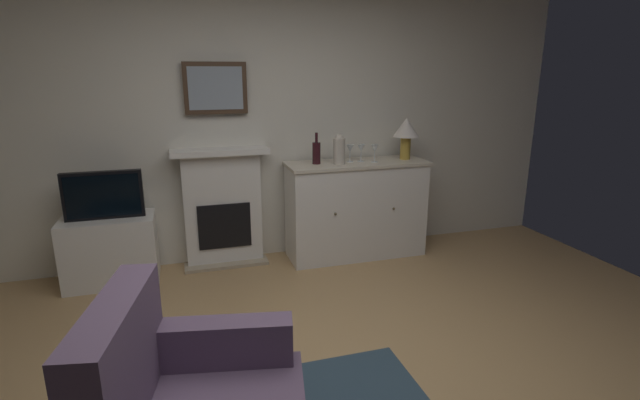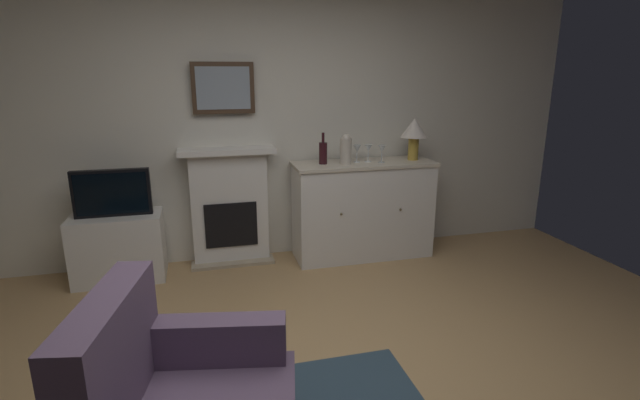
# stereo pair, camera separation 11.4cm
# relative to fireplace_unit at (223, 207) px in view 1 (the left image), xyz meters

# --- Properties ---
(wall_rear) EXTENTS (6.17, 0.06, 2.76)m
(wall_rear) POSITION_rel_fireplace_unit_xyz_m (0.42, 0.13, 0.83)
(wall_rear) COLOR silver
(wall_rear) RESTS_ON ground_plane
(fireplace_unit) EXTENTS (0.87, 0.30, 1.10)m
(fireplace_unit) POSITION_rel_fireplace_unit_xyz_m (0.00, 0.00, 0.00)
(fireplace_unit) COLOR white
(fireplace_unit) RESTS_ON ground_plane
(framed_picture) EXTENTS (0.55, 0.04, 0.45)m
(framed_picture) POSITION_rel_fireplace_unit_xyz_m (0.00, 0.05, 1.08)
(framed_picture) COLOR #473323
(sideboard_cabinet) EXTENTS (1.35, 0.49, 0.94)m
(sideboard_cabinet) POSITION_rel_fireplace_unit_xyz_m (1.26, -0.18, -0.08)
(sideboard_cabinet) COLOR white
(sideboard_cabinet) RESTS_ON ground_plane
(table_lamp) EXTENTS (0.26, 0.26, 0.40)m
(table_lamp) POSITION_rel_fireplace_unit_xyz_m (1.76, -0.18, 0.67)
(table_lamp) COLOR #B79338
(table_lamp) RESTS_ON sideboard_cabinet
(wine_bottle) EXTENTS (0.08, 0.08, 0.29)m
(wine_bottle) POSITION_rel_fireplace_unit_xyz_m (0.86, -0.16, 0.50)
(wine_bottle) COLOR #331419
(wine_bottle) RESTS_ON sideboard_cabinet
(wine_glass_left) EXTENTS (0.07, 0.07, 0.16)m
(wine_glass_left) POSITION_rel_fireplace_unit_xyz_m (1.20, -0.16, 0.51)
(wine_glass_left) COLOR silver
(wine_glass_left) RESTS_ON sideboard_cabinet
(wine_glass_center) EXTENTS (0.07, 0.07, 0.16)m
(wine_glass_center) POSITION_rel_fireplace_unit_xyz_m (1.31, -0.17, 0.51)
(wine_glass_center) COLOR silver
(wine_glass_center) RESTS_ON sideboard_cabinet
(wine_glass_right) EXTENTS (0.07, 0.07, 0.16)m
(wine_glass_right) POSITION_rel_fireplace_unit_xyz_m (1.42, -0.24, 0.51)
(wine_glass_right) COLOR silver
(wine_glass_right) RESTS_ON sideboard_cabinet
(vase_decorative) EXTENTS (0.11, 0.11, 0.28)m
(vase_decorative) POSITION_rel_fireplace_unit_xyz_m (1.06, -0.23, 0.53)
(vase_decorative) COLOR beige
(vase_decorative) RESTS_ON sideboard_cabinet
(tv_cabinet) EXTENTS (0.75, 0.42, 0.58)m
(tv_cabinet) POSITION_rel_fireplace_unit_xyz_m (-0.97, -0.16, -0.26)
(tv_cabinet) COLOR white
(tv_cabinet) RESTS_ON ground_plane
(tv_set) EXTENTS (0.62, 0.07, 0.40)m
(tv_set) POSITION_rel_fireplace_unit_xyz_m (-0.98, -0.19, 0.24)
(tv_set) COLOR black
(tv_set) RESTS_ON tv_cabinet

